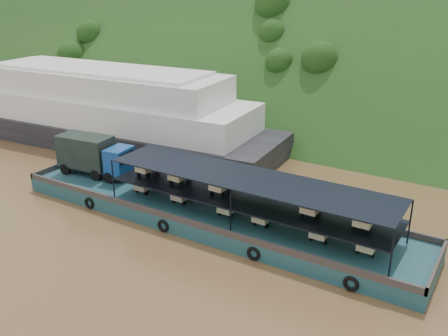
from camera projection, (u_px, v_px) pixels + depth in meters
The scene contains 4 objects.
ground at pixel (226, 220), 40.99m from camera, with size 160.00×160.00×0.00m, color brown.
hillside at pixel (360, 120), 69.62m from camera, with size 140.00×28.00×28.00m, color #1C3D16.
cargo_barge at pixel (194, 203), 41.21m from camera, with size 35.00×7.18×4.90m.
passenger_ferry at pixel (103, 110), 59.35m from camera, with size 44.83×14.50×8.93m.
Camera 1 is at (19.12, -31.36, 18.68)m, focal length 40.00 mm.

